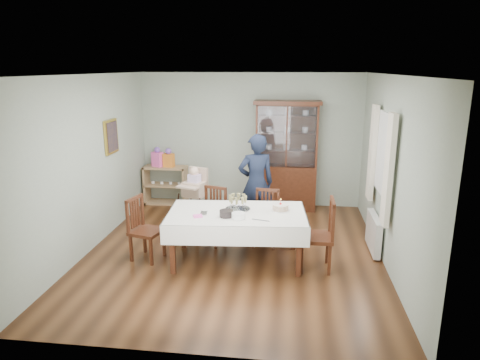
% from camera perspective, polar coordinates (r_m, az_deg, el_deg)
% --- Properties ---
extents(floor, '(5.00, 5.00, 0.00)m').
position_cam_1_polar(floor, '(6.79, -0.83, -9.53)').
color(floor, '#593319').
rests_on(floor, ground).
extents(room_shell, '(5.00, 5.00, 5.00)m').
position_cam_1_polar(room_shell, '(6.80, -0.28, 5.55)').
color(room_shell, '#9EAA99').
rests_on(room_shell, floor).
extents(dining_table, '(2.08, 1.30, 0.76)m').
position_cam_1_polar(dining_table, '(6.35, -0.43, -7.53)').
color(dining_table, '#4A2112').
rests_on(dining_table, floor).
extents(china_cabinet, '(1.30, 0.48, 2.18)m').
position_cam_1_polar(china_cabinet, '(8.55, 6.19, 3.44)').
color(china_cabinet, '#4A2112').
rests_on(china_cabinet, floor).
extents(sideboard, '(0.90, 0.38, 0.80)m').
position_cam_1_polar(sideboard, '(9.12, -9.84, -0.64)').
color(sideboard, tan).
rests_on(sideboard, floor).
extents(picture_frame, '(0.04, 0.48, 0.58)m').
position_cam_1_polar(picture_frame, '(7.66, -16.80, 5.56)').
color(picture_frame, gold).
rests_on(picture_frame, room_shell).
extents(window, '(0.04, 1.02, 1.22)m').
position_cam_1_polar(window, '(6.69, 18.71, 3.26)').
color(window, white).
rests_on(window, room_shell).
extents(curtain_left, '(0.07, 0.30, 1.55)m').
position_cam_1_polar(curtain_left, '(6.11, 19.21, 1.20)').
color(curtain_left, silver).
rests_on(curtain_left, room_shell).
extents(curtain_right, '(0.07, 0.30, 1.55)m').
position_cam_1_polar(curtain_right, '(7.30, 17.24, 3.49)').
color(curtain_right, silver).
rests_on(curtain_right, room_shell).
extents(radiator, '(0.10, 0.80, 0.55)m').
position_cam_1_polar(radiator, '(7.02, 17.38, -6.75)').
color(radiator, white).
rests_on(radiator, floor).
extents(chair_far_left, '(0.51, 0.51, 0.92)m').
position_cam_1_polar(chair_far_left, '(7.03, -3.83, -6.27)').
color(chair_far_left, '#4A2112').
rests_on(chair_far_left, floor).
extents(chair_far_right, '(0.44, 0.44, 0.90)m').
position_cam_1_polar(chair_far_right, '(6.96, 3.43, -6.56)').
color(chair_far_right, '#4A2112').
rests_on(chair_far_right, floor).
extents(chair_end_left, '(0.52, 0.52, 0.95)m').
position_cam_1_polar(chair_end_left, '(6.61, -12.37, -7.94)').
color(chair_end_left, '#4A2112').
rests_on(chair_end_left, floor).
extents(chair_end_right, '(0.47, 0.47, 1.03)m').
position_cam_1_polar(chair_end_right, '(6.25, 10.16, -8.95)').
color(chair_end_right, '#4A2112').
rests_on(chair_end_right, floor).
extents(woman, '(0.73, 0.59, 1.72)m').
position_cam_1_polar(woman, '(7.37, 2.15, -0.44)').
color(woman, black).
rests_on(woman, floor).
extents(high_chair, '(0.63, 0.63, 1.11)m').
position_cam_1_polar(high_chair, '(7.69, -6.00, -3.17)').
color(high_chair, black).
rests_on(high_chair, floor).
extents(champagne_tray, '(0.37, 0.37, 0.22)m').
position_cam_1_polar(champagne_tray, '(6.31, -0.30, -3.39)').
color(champagne_tray, silver).
rests_on(champagne_tray, dining_table).
extents(birthday_cake, '(0.27, 0.27, 0.18)m').
position_cam_1_polar(birthday_cake, '(6.30, 5.42, -3.69)').
color(birthday_cake, white).
rests_on(birthday_cake, dining_table).
extents(plate_stack_dark, '(0.22, 0.22, 0.09)m').
position_cam_1_polar(plate_stack_dark, '(6.03, -1.84, -4.49)').
color(plate_stack_dark, black).
rests_on(plate_stack_dark, dining_table).
extents(plate_stack_white, '(0.25, 0.25, 0.08)m').
position_cam_1_polar(plate_stack_white, '(5.96, -0.20, -4.79)').
color(plate_stack_white, white).
rests_on(plate_stack_white, dining_table).
extents(napkin_stack, '(0.16, 0.16, 0.02)m').
position_cam_1_polar(napkin_stack, '(6.07, -5.65, -4.81)').
color(napkin_stack, '#FD5DBA').
rests_on(napkin_stack, dining_table).
extents(cutlery, '(0.14, 0.19, 0.01)m').
position_cam_1_polar(cutlery, '(6.20, -5.21, -4.39)').
color(cutlery, silver).
rests_on(cutlery, dining_table).
extents(cake_knife, '(0.25, 0.08, 0.01)m').
position_cam_1_polar(cake_knife, '(5.90, 2.78, -5.38)').
color(cake_knife, silver).
rests_on(cake_knife, dining_table).
extents(gift_bag_pink, '(0.26, 0.22, 0.41)m').
position_cam_1_polar(gift_bag_pink, '(9.01, -10.94, 2.92)').
color(gift_bag_pink, '#FD5DBA').
rests_on(gift_bag_pink, sideboard).
extents(gift_bag_orange, '(0.23, 0.18, 0.39)m').
position_cam_1_polar(gift_bag_orange, '(8.94, -9.49, 2.84)').
color(gift_bag_orange, orange).
rests_on(gift_bag_orange, sideboard).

